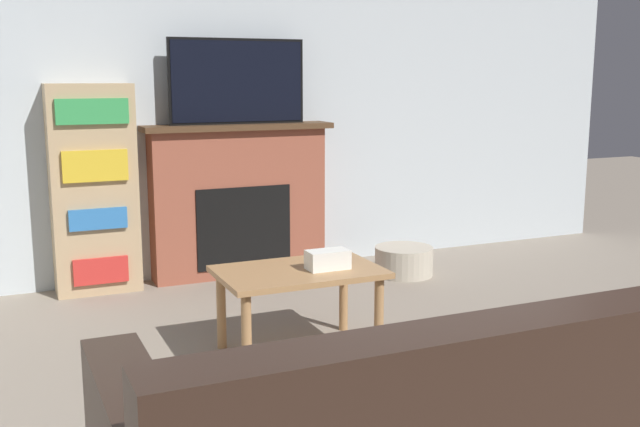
{
  "coord_description": "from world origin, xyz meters",
  "views": [
    {
      "loc": [
        -1.66,
        -1.09,
        1.45
      ],
      "look_at": [
        -0.07,
        2.51,
        0.72
      ],
      "focal_mm": 42.0,
      "sensor_mm": 36.0,
      "label": 1
    }
  ],
  "objects_px": {
    "tv": "(238,82)",
    "bookshelf": "(94,189)",
    "storage_basket": "(404,261)",
    "fireplace": "(239,200)",
    "coffee_table": "(299,282)"
  },
  "relations": [
    {
      "from": "tv",
      "to": "storage_basket",
      "type": "distance_m",
      "value": 1.77
    },
    {
      "from": "tv",
      "to": "bookshelf",
      "type": "xyz_separation_m",
      "value": [
        -1.01,
        -0.0,
        -0.7
      ]
    },
    {
      "from": "fireplace",
      "to": "coffee_table",
      "type": "height_order",
      "value": "fireplace"
    },
    {
      "from": "storage_basket",
      "to": "fireplace",
      "type": "bearing_deg",
      "value": 155.52
    },
    {
      "from": "tv",
      "to": "coffee_table",
      "type": "distance_m",
      "value": 1.91
    },
    {
      "from": "tv",
      "to": "storage_basket",
      "type": "bearing_deg",
      "value": -23.62
    },
    {
      "from": "tv",
      "to": "bookshelf",
      "type": "relative_size",
      "value": 0.71
    },
    {
      "from": "fireplace",
      "to": "storage_basket",
      "type": "distance_m",
      "value": 1.29
    },
    {
      "from": "fireplace",
      "to": "storage_basket",
      "type": "xyz_separation_m",
      "value": [
        1.1,
        -0.5,
        -0.45
      ]
    },
    {
      "from": "tv",
      "to": "storage_basket",
      "type": "height_order",
      "value": "tv"
    },
    {
      "from": "coffee_table",
      "to": "tv",
      "type": "bearing_deg",
      "value": 82.97
    },
    {
      "from": "coffee_table",
      "to": "storage_basket",
      "type": "height_order",
      "value": "coffee_table"
    },
    {
      "from": "coffee_table",
      "to": "fireplace",
      "type": "bearing_deg",
      "value": 83.05
    },
    {
      "from": "bookshelf",
      "to": "storage_basket",
      "type": "height_order",
      "value": "bookshelf"
    },
    {
      "from": "coffee_table",
      "to": "storage_basket",
      "type": "distance_m",
      "value": 1.74
    }
  ]
}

